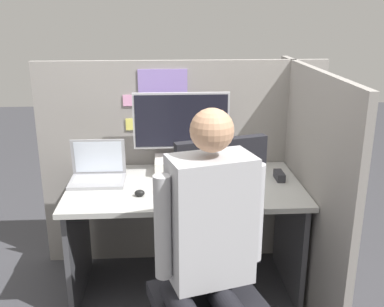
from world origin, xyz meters
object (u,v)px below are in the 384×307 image
object	(u,v)px
monitor	(181,124)
laptop	(98,174)
stapler	(279,176)
person	(208,247)
carrot_toy	(176,197)
coffee_mug	(243,162)
paper_box	(182,165)
office_chair	(214,267)

from	to	relation	value
monitor	laptop	world-z (taller)	monitor
monitor	stapler	bearing A→B (deg)	-16.68
monitor	person	xyz separation A→B (m)	(0.07, -1.06, -0.25)
carrot_toy	coffee_mug	world-z (taller)	coffee_mug
paper_box	stapler	bearing A→B (deg)	-16.43
monitor	carrot_toy	xyz separation A→B (m)	(-0.05, -0.45, -0.30)
carrot_toy	laptop	bearing A→B (deg)	145.87
laptop	carrot_toy	bearing A→B (deg)	-34.13
stapler	carrot_toy	size ratio (longest dim) A/B	0.87
laptop	office_chair	world-z (taller)	office_chair
person	office_chair	bearing A→B (deg)	74.14
person	laptop	bearing A→B (deg)	121.94
office_chair	stapler	bearing A→B (deg)	56.74
office_chair	coffee_mug	bearing A→B (deg)	73.03
laptop	person	world-z (taller)	person
paper_box	monitor	distance (m)	0.27
paper_box	person	world-z (taller)	person
monitor	laptop	distance (m)	0.59
monitor	person	size ratio (longest dim) A/B	0.44
laptop	office_chair	xyz separation A→B (m)	(0.62, -0.75, -0.19)
person	coffee_mug	bearing A→B (deg)	73.19
carrot_toy	office_chair	world-z (taller)	office_chair
person	coffee_mug	distance (m)	1.14
laptop	paper_box	bearing A→B (deg)	14.81
coffee_mug	paper_box	bearing A→B (deg)	-174.08
carrot_toy	coffee_mug	size ratio (longest dim) A/B	1.60
paper_box	monitor	bearing A→B (deg)	90.00
stapler	coffee_mug	xyz separation A→B (m)	(-0.19, 0.21, 0.02)
monitor	paper_box	bearing A→B (deg)	-90.00
coffee_mug	person	bearing A→B (deg)	-106.81
laptop	coffee_mug	bearing A→B (deg)	10.97
office_chair	coffee_mug	size ratio (longest dim) A/B	13.02
paper_box	monitor	xyz separation A→B (m)	(0.00, 0.00, 0.27)
stapler	coffee_mug	size ratio (longest dim) A/B	1.38
monitor	office_chair	world-z (taller)	monitor
office_chair	person	distance (m)	0.26
monitor	stapler	distance (m)	0.67
paper_box	office_chair	bearing A→B (deg)	-82.68
carrot_toy	coffee_mug	bearing A→B (deg)	47.22
stapler	laptop	bearing A→B (deg)	178.00
carrot_toy	paper_box	bearing A→B (deg)	83.49
monitor	laptop	bearing A→B (deg)	-164.89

